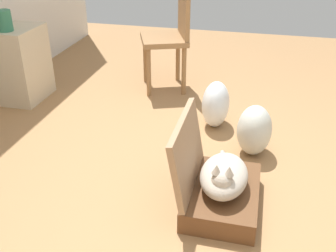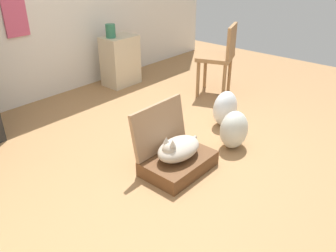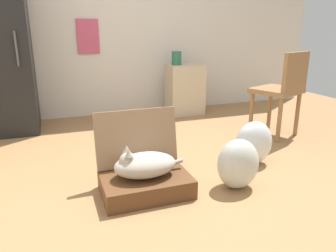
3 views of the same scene
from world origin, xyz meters
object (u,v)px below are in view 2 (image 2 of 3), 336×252
plastic_bag_white (234,130)px  side_table (120,61)px  cat (178,149)px  suitcase_base (178,163)px  plastic_bag_clear (225,108)px  vase_tall (111,31)px  chair (220,55)px

plastic_bag_white → side_table: side_table is taller
cat → suitcase_base: bearing=-2.0°
cat → plastic_bag_clear: 1.05m
plastic_bag_clear → vase_tall: size_ratio=2.17×
plastic_bag_clear → side_table: (0.12, 1.82, 0.15)m
suitcase_base → vase_tall: 2.38m
vase_tall → chair: (0.70, -1.29, -0.24)m
cat → plastic_bag_white: (0.67, -0.15, -0.04)m
suitcase_base → plastic_bag_white: plastic_bag_white is taller
plastic_bag_white → plastic_bag_clear: bearing=42.4°
suitcase_base → vase_tall: bearing=63.1°
plastic_bag_white → chair: chair is taller
cat → chair: (1.74, 0.74, 0.30)m
plastic_bag_white → vase_tall: (0.37, 2.17, 0.58)m
plastic_bag_white → chair: (1.07, 0.88, 0.34)m
suitcase_base → vase_tall: vase_tall is taller
plastic_bag_clear → side_table: size_ratio=0.56×
suitcase_base → plastic_bag_white: (0.66, -0.15, 0.12)m
plastic_bag_clear → vase_tall: vase_tall is taller
suitcase_base → plastic_bag_clear: (1.02, 0.19, 0.12)m
cat → chair: chair is taller
plastic_bag_clear → chair: bearing=38.0°
plastic_bag_clear → chair: chair is taller
suitcase_base → side_table: bearing=60.2°
suitcase_base → side_table: size_ratio=0.91×
side_table → chair: 1.41m
plastic_bag_clear → side_table: bearing=86.1°
cat → plastic_bag_white: bearing=-12.3°
suitcase_base → cat: bearing=178.0°
vase_tall → chair: size_ratio=0.19×
chair → side_table: bearing=-86.7°
cat → vase_tall: (1.04, 2.02, 0.55)m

